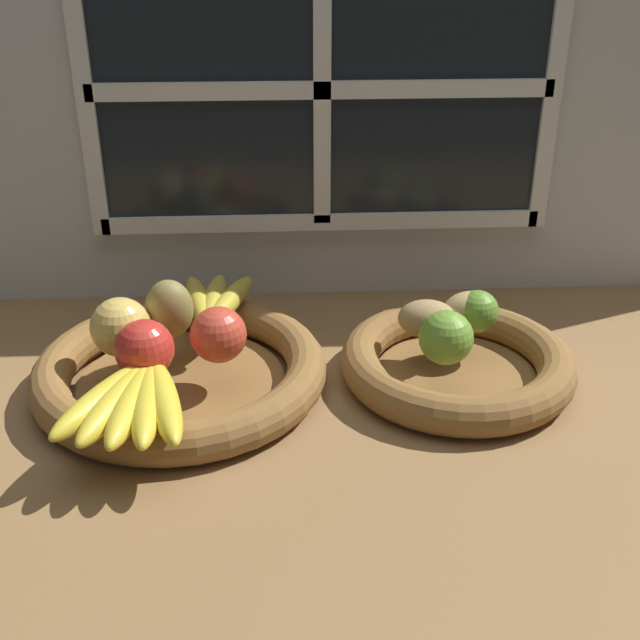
{
  "coord_description": "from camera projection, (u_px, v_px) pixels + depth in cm",
  "views": [
    {
      "loc": [
        -6.34,
        -83.09,
        52.45
      ],
      "look_at": [
        -1.68,
        1.92,
        8.84
      ],
      "focal_mm": 44.68,
      "sensor_mm": 36.0,
      "label": 1
    }
  ],
  "objects": [
    {
      "name": "back_wall",
      "position": [
        321.0,
        109.0,
        1.12
      ],
      "size": [
        140.0,
        4.6,
        55.0
      ],
      "color": "silver",
      "rests_on": "ground_plane"
    },
    {
      "name": "potato_back",
      "position": [
        468.0,
        311.0,
        1.01
      ],
      "size": [
        7.87,
        5.83,
        5.16
      ],
      "primitive_type": "ellipsoid",
      "rotation": [
        0.0,
        0.0,
        0.21
      ],
      "color": "tan",
      "rests_on": "fruit_bowl_right"
    },
    {
      "name": "potato_oblong",
      "position": [
        427.0,
        319.0,
        1.0
      ],
      "size": [
        7.98,
        6.27,
        4.76
      ],
      "primitive_type": "ellipsoid",
      "rotation": [
        0.0,
        0.0,
        6.16
      ],
      "color": "#A38451",
      "rests_on": "fruit_bowl_right"
    },
    {
      "name": "lime_far",
      "position": [
        477.0,
        311.0,
        1.01
      ],
      "size": [
        5.43,
        5.43,
        5.43
      ],
      "primitive_type": "sphere",
      "color": "olive",
      "rests_on": "fruit_bowl_right"
    },
    {
      "name": "banana_bunch_front",
      "position": [
        134.0,
        399.0,
        0.84
      ],
      "size": [
        15.41,
        18.67,
        3.25
      ],
      "color": "yellow",
      "rests_on": "fruit_bowl_left"
    },
    {
      "name": "fruit_bowl_right",
      "position": [
        457.0,
        363.0,
        0.99
      ],
      "size": [
        29.21,
        29.21,
        4.84
      ],
      "color": "brown",
      "rests_on": "ground_plane"
    },
    {
      "name": "ground_plane",
      "position": [
        334.0,
        401.0,
        0.99
      ],
      "size": [
        140.0,
        90.0,
        3.0
      ],
      "primitive_type": "cube",
      "color": "olive"
    },
    {
      "name": "apple_golden_left",
      "position": [
        121.0,
        327.0,
        0.95
      ],
      "size": [
        7.2,
        7.2,
        7.2
      ],
      "primitive_type": "sphere",
      "color": "#DBB756",
      "rests_on": "fruit_bowl_left"
    },
    {
      "name": "fruit_bowl_left",
      "position": [
        181.0,
        371.0,
        0.98
      ],
      "size": [
        35.95,
        35.95,
        4.84
      ],
      "color": "brown",
      "rests_on": "ground_plane"
    },
    {
      "name": "pear_brown",
      "position": [
        169.0,
        309.0,
        0.99
      ],
      "size": [
        6.57,
        5.9,
        7.69
      ],
      "primitive_type": "ellipsoid",
      "rotation": [
        0.0,
        0.0,
        4.83
      ],
      "color": "olive",
      "rests_on": "fruit_bowl_left"
    },
    {
      "name": "banana_bunch_back",
      "position": [
        214.0,
        302.0,
        1.06
      ],
      "size": [
        11.08,
        16.83,
        2.86
      ],
      "color": "gold",
      "rests_on": "fruit_bowl_left"
    },
    {
      "name": "apple_red_right",
      "position": [
        218.0,
        335.0,
        0.94
      ],
      "size": [
        6.74,
        6.74,
        6.74
      ],
      "primitive_type": "sphere",
      "color": "#CC422D",
      "rests_on": "fruit_bowl_left"
    },
    {
      "name": "lime_near",
      "position": [
        446.0,
        338.0,
        0.93
      ],
      "size": [
        6.48,
        6.48,
        6.48
      ],
      "primitive_type": "sphere",
      "color": "#6B9E33",
      "rests_on": "fruit_bowl_right"
    },
    {
      "name": "apple_red_front",
      "position": [
        144.0,
        349.0,
        0.91
      ],
      "size": [
        6.85,
        6.85,
        6.85
      ],
      "primitive_type": "sphere",
      "color": "red",
      "rests_on": "fruit_bowl_left"
    }
  ]
}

